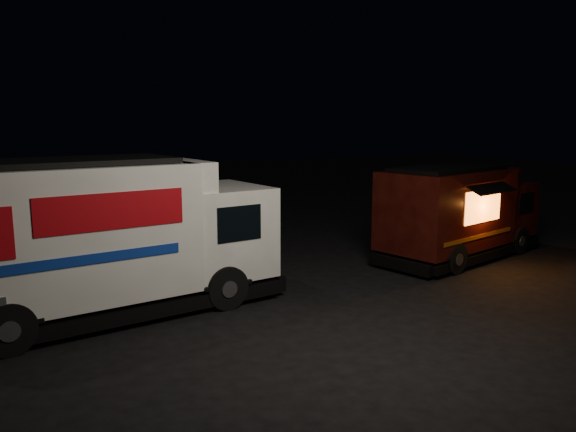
# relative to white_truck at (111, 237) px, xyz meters

# --- Properties ---
(ground) EXTENTS (80.00, 80.00, 0.00)m
(ground) POSITION_rel_white_truck_xyz_m (4.11, -0.71, -1.56)
(ground) COLOR black
(ground) RESTS_ON ground
(white_truck) EXTENTS (7.16, 3.32, 3.13)m
(white_truck) POSITION_rel_white_truck_xyz_m (0.00, 0.00, 0.00)
(white_truck) COLOR white
(white_truck) RESTS_ON ground
(red_truck) EXTENTS (5.94, 3.42, 2.61)m
(red_truck) POSITION_rel_white_truck_xyz_m (9.56, 0.49, -0.26)
(red_truck) COLOR #3B100A
(red_truck) RESTS_ON ground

